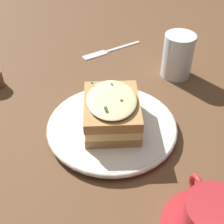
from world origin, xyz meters
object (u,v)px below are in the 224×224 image
water_glass (178,56)px  dinner_plate (112,127)px  sandwich (112,111)px  fork (106,51)px  teacup_with_saucer (212,220)px

water_glass → dinner_plate: bearing=151.2°
sandwich → fork: size_ratio=1.02×
water_glass → teacup_with_saucer: bearing=-172.9°
teacup_with_saucer → water_glass: bearing=-16.0°
teacup_with_saucer → fork: bearing=2.9°
teacup_with_saucer → sandwich: bearing=19.9°
sandwich → water_glass: water_glass is taller
sandwich → fork: sandwich is taller
sandwich → dinner_plate: bearing=-4.8°
water_glass → fork: 0.20m
dinner_plate → water_glass: 0.24m
teacup_with_saucer → fork: teacup_with_saucer is taller
sandwich → water_glass: (0.21, -0.12, 0.00)m
dinner_plate → fork: 0.29m
sandwich → teacup_with_saucer: (-0.18, -0.16, -0.02)m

